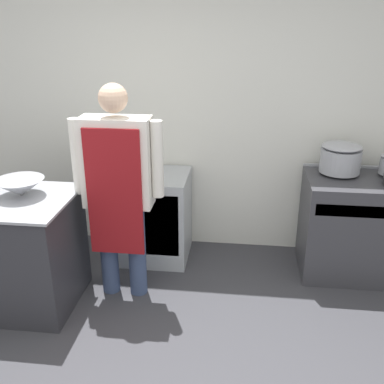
% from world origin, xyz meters
% --- Properties ---
extents(wall_back, '(8.00, 0.05, 2.70)m').
position_xyz_m(wall_back, '(0.00, 2.21, 1.35)').
color(wall_back, silver).
rests_on(wall_back, ground_plane).
extents(prep_counter, '(1.04, 0.76, 0.88)m').
position_xyz_m(prep_counter, '(-1.39, 1.04, 0.44)').
color(prep_counter, '#2D2D33').
rests_on(prep_counter, ground_plane).
extents(stove, '(1.00, 0.64, 0.89)m').
position_xyz_m(stove, '(1.41, 1.82, 0.43)').
color(stove, '#38383D').
rests_on(stove, ground_plane).
extents(fridge_unit, '(0.61, 0.57, 0.81)m').
position_xyz_m(fridge_unit, '(-0.41, 1.87, 0.41)').
color(fridge_unit, '#A8ADB2').
rests_on(fridge_unit, ground_plane).
extents(person_cook, '(0.69, 0.24, 1.70)m').
position_xyz_m(person_cook, '(-0.55, 1.25, 0.97)').
color(person_cook, '#38476B').
rests_on(person_cook, ground_plane).
extents(mixing_bowl, '(0.36, 0.36, 0.13)m').
position_xyz_m(mixing_bowl, '(-1.25, 1.10, 0.95)').
color(mixing_bowl, '#9EA0A8').
rests_on(mixing_bowl, prep_counter).
extents(stock_pot, '(0.34, 0.34, 0.25)m').
position_xyz_m(stock_pot, '(1.19, 1.93, 1.01)').
color(stock_pot, '#9EA0A8').
rests_on(stock_pot, stove).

